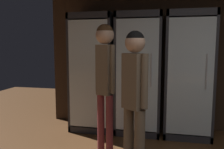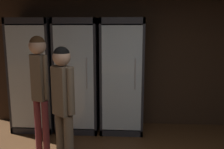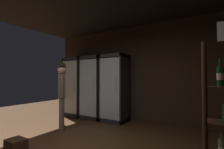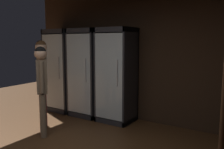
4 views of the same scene
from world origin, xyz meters
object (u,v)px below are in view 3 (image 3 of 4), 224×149
wine_crate_floor (16,144)px  cooler_far_left (77,87)px  cooler_left (95,88)px  shopper_near (62,84)px  cooler_center (116,89)px  shopper_far (62,90)px

wine_crate_floor → cooler_far_left: bearing=111.5°
cooler_left → wine_crate_floor: cooler_left is taller
cooler_left → shopper_near: cooler_left is taller
cooler_far_left → cooler_center: same height
cooler_far_left → shopper_near: size_ratio=1.15×
cooler_far_left → cooler_center: 1.54m
shopper_near → cooler_left: bearing=73.7°
cooler_center → shopper_near: (-1.08, -1.07, 0.16)m
cooler_left → shopper_far: cooler_left is taller
wine_crate_floor → shopper_far: bearing=97.0°
cooler_center → wine_crate_floor: bearing=-101.5°
cooler_far_left → shopper_far: cooler_far_left is taller
cooler_left → shopper_near: size_ratio=1.15×
cooler_center → wine_crate_floor: 2.78m
shopper_near → wine_crate_floor: (0.56, -1.52, -1.02)m
cooler_far_left → wine_crate_floor: bearing=-68.5°
shopper_far → shopper_near: bearing=137.9°
cooler_left → cooler_center: same height
wine_crate_floor → cooler_center: bearing=78.5°
cooler_center → shopper_near: size_ratio=1.15×
cooler_center → shopper_near: 1.53m
cooler_center → wine_crate_floor: cooler_center is taller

